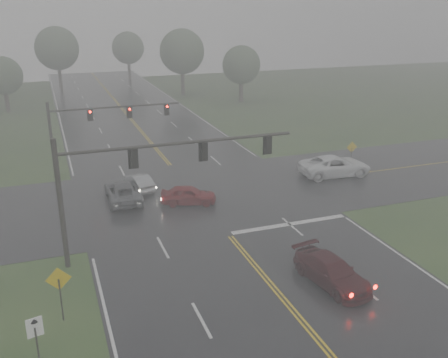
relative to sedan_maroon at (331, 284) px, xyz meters
name	(u,v)px	position (x,y,z in m)	size (l,w,h in m)	color
main_road	(202,204)	(-3.10, 13.24, 0.00)	(18.00, 160.00, 0.02)	black
cross_street	(195,195)	(-3.10, 15.24, 0.00)	(120.00, 14.00, 0.02)	black
stop_bar	(289,224)	(1.40, 7.64, 0.00)	(8.50, 0.50, 0.01)	silver
sedan_maroon	(331,284)	(0.00, 0.00, 0.00)	(2.05, 5.04, 1.46)	#370A0E
sedan_red	(189,204)	(-4.08, 13.60, 0.00)	(1.68, 4.17, 1.42)	maroon
sedan_silver	(140,190)	(-6.99, 17.92, 0.00)	(1.34, 3.86, 1.27)	#9FA2A7
car_grey	(124,201)	(-8.63, 15.90, 0.00)	(2.44, 5.30, 1.47)	#4F5156
pickup_white	(334,175)	(9.85, 15.57, 0.00)	(2.91, 6.31, 1.75)	white
signal_gantry_near	(137,170)	(-8.95, 6.86, 5.37)	(14.08, 0.33, 7.63)	black
signal_gantry_far	(92,122)	(-9.78, 23.57, 4.61)	(11.44, 0.33, 6.57)	black
sign_diamond_west	(59,285)	(-13.82, 1.54, 1.91)	(1.18, 0.10, 2.84)	black
sign_arrow_white	(36,337)	(-14.86, -2.27, 2.00)	(0.63, 0.18, 2.86)	black
sign_diamond_east	(352,150)	(12.37, 16.90, 1.70)	(1.05, 0.11, 2.51)	black
tree_nw_a	(3,76)	(-18.37, 54.72, 4.97)	(5.16, 5.16, 7.58)	#312620
tree_ne_a	(182,52)	(8.28, 59.65, 6.95)	(7.20, 7.20, 10.57)	#312620
tree_n_mid	(57,48)	(-10.45, 71.29, 7.07)	(7.32, 7.32, 10.75)	#312620
tree_e_near	(241,65)	(15.03, 50.73, 5.54)	(5.75, 5.75, 8.44)	#312620
tree_n_far	(128,48)	(3.10, 80.66, 6.03)	(6.24, 6.24, 9.17)	#312620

